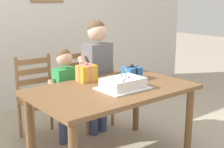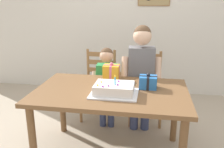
# 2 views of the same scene
# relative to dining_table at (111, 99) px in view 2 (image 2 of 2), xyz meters

# --- Properties ---
(back_wall) EXTENTS (6.40, 0.11, 2.60)m
(back_wall) POSITION_rel_dining_table_xyz_m (0.00, 1.98, 0.67)
(back_wall) COLOR silver
(back_wall) RESTS_ON ground
(dining_table) EXTENTS (1.49, 0.93, 0.73)m
(dining_table) POSITION_rel_dining_table_xyz_m (0.00, 0.00, 0.00)
(dining_table) COLOR brown
(dining_table) RESTS_ON ground
(birthday_cake) EXTENTS (0.44, 0.34, 0.19)m
(birthday_cake) POSITION_rel_dining_table_xyz_m (0.05, -0.10, 0.14)
(birthday_cake) COLOR silver
(birthday_cake) RESTS_ON dining_table
(gift_box_red_large) EXTENTS (0.18, 0.15, 0.16)m
(gift_box_red_large) POSITION_rel_dining_table_xyz_m (0.35, 0.12, 0.15)
(gift_box_red_large) COLOR #286BB7
(gift_box_red_large) RESTS_ON dining_table
(gift_box_beside_cake) EXTENTS (0.18, 0.15, 0.20)m
(gift_box_beside_cake) POSITION_rel_dining_table_xyz_m (-0.05, 0.34, 0.17)
(gift_box_beside_cake) COLOR gold
(gift_box_beside_cake) RESTS_ON dining_table
(chair_left) EXTENTS (0.43, 0.43, 0.92)m
(chair_left) POSITION_rel_dining_table_xyz_m (-0.32, 0.87, -0.17)
(chair_left) COLOR #996B42
(chair_left) RESTS_ON ground
(chair_right) EXTENTS (0.44, 0.44, 0.92)m
(chair_right) POSITION_rel_dining_table_xyz_m (0.32, 0.87, -0.17)
(chair_right) COLOR #996B42
(chair_right) RESTS_ON ground
(child_older) EXTENTS (0.48, 0.28, 1.30)m
(child_older) POSITION_rel_dining_table_xyz_m (0.26, 0.59, 0.16)
(child_older) COLOR #38426B
(child_older) RESTS_ON ground
(child_younger) EXTENTS (0.38, 0.22, 1.03)m
(child_younger) POSITION_rel_dining_table_xyz_m (-0.15, 0.59, -0.01)
(child_younger) COLOR #38426B
(child_younger) RESTS_ON ground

